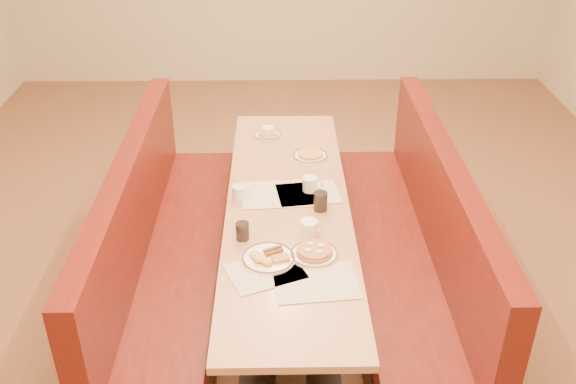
{
  "coord_description": "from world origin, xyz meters",
  "views": [
    {
      "loc": [
        -0.05,
        -3.11,
        2.67
      ],
      "look_at": [
        0.0,
        -0.03,
        0.85
      ],
      "focal_mm": 40.0,
      "sensor_mm": 36.0,
      "label": 1
    }
  ],
  "objects_px": {
    "coffee_mug_a": "(310,229)",
    "soda_tumbler_mid": "(320,201)",
    "diner_table": "(288,258)",
    "booth_right": "(409,258)",
    "coffee_mug_d": "(268,133)",
    "soda_tumbler_near": "(242,231)",
    "booth_left": "(166,261)",
    "pancake_plate": "(314,253)",
    "coffee_mug_c": "(311,184)",
    "eggs_plate": "(268,258)",
    "coffee_mug_b": "(240,192)"
  },
  "relations": [
    {
      "from": "diner_table",
      "to": "booth_right",
      "type": "relative_size",
      "value": 1.0
    },
    {
      "from": "pancake_plate",
      "to": "coffee_mug_b",
      "type": "height_order",
      "value": "coffee_mug_b"
    },
    {
      "from": "pancake_plate",
      "to": "eggs_plate",
      "type": "height_order",
      "value": "same"
    },
    {
      "from": "coffee_mug_d",
      "to": "booth_left",
      "type": "bearing_deg",
      "value": -101.33
    },
    {
      "from": "eggs_plate",
      "to": "coffee_mug_b",
      "type": "bearing_deg",
      "value": 105.59
    },
    {
      "from": "coffee_mug_a",
      "to": "soda_tumbler_mid",
      "type": "xyz_separation_m",
      "value": [
        0.07,
        0.27,
        0.0
      ]
    },
    {
      "from": "pancake_plate",
      "to": "soda_tumbler_mid",
      "type": "bearing_deg",
      "value": 82.64
    },
    {
      "from": "coffee_mug_c",
      "to": "soda_tumbler_near",
      "type": "relative_size",
      "value": 1.25
    },
    {
      "from": "coffee_mug_d",
      "to": "soda_tumbler_near",
      "type": "distance_m",
      "value": 1.21
    },
    {
      "from": "booth_right",
      "to": "eggs_plate",
      "type": "xyz_separation_m",
      "value": [
        -0.84,
        -0.53,
        0.4
      ]
    },
    {
      "from": "booth_right",
      "to": "coffee_mug_a",
      "type": "xyz_separation_m",
      "value": [
        -0.62,
        -0.32,
        0.44
      ]
    },
    {
      "from": "pancake_plate",
      "to": "coffee_mug_d",
      "type": "relative_size",
      "value": 2.19
    },
    {
      "from": "coffee_mug_d",
      "to": "soda_tumbler_near",
      "type": "bearing_deg",
      "value": -71.84
    },
    {
      "from": "booth_left",
      "to": "eggs_plate",
      "type": "bearing_deg",
      "value": -40.39
    },
    {
      "from": "coffee_mug_a",
      "to": "coffee_mug_d",
      "type": "xyz_separation_m",
      "value": [
        -0.23,
        1.19,
        -0.01
      ]
    },
    {
      "from": "booth_left",
      "to": "booth_right",
      "type": "bearing_deg",
      "value": 0.0
    },
    {
      "from": "coffee_mug_d",
      "to": "coffee_mug_c",
      "type": "bearing_deg",
      "value": -46.32
    },
    {
      "from": "eggs_plate",
      "to": "coffee_mug_a",
      "type": "relative_size",
      "value": 2.14
    },
    {
      "from": "pancake_plate",
      "to": "booth_left",
      "type": "bearing_deg",
      "value": 149.94
    },
    {
      "from": "booth_right",
      "to": "soda_tumbler_near",
      "type": "bearing_deg",
      "value": -160.92
    },
    {
      "from": "eggs_plate",
      "to": "soda_tumbler_near",
      "type": "relative_size",
      "value": 2.8
    },
    {
      "from": "diner_table",
      "to": "coffee_mug_c",
      "type": "xyz_separation_m",
      "value": [
        0.14,
        0.15,
        0.42
      ]
    },
    {
      "from": "coffee_mug_a",
      "to": "coffee_mug_b",
      "type": "bearing_deg",
      "value": 113.81
    },
    {
      "from": "eggs_plate",
      "to": "soda_tumbler_near",
      "type": "height_order",
      "value": "soda_tumbler_near"
    },
    {
      "from": "coffee_mug_c",
      "to": "booth_left",
      "type": "bearing_deg",
      "value": -171.74
    },
    {
      "from": "diner_table",
      "to": "booth_left",
      "type": "relative_size",
      "value": 1.0
    },
    {
      "from": "pancake_plate",
      "to": "eggs_plate",
      "type": "xyz_separation_m",
      "value": [
        -0.23,
        -0.03,
        -0.0
      ]
    },
    {
      "from": "coffee_mug_c",
      "to": "eggs_plate",
      "type": "bearing_deg",
      "value": -111.39
    },
    {
      "from": "booth_right",
      "to": "soda_tumbler_near",
      "type": "height_order",
      "value": "booth_right"
    },
    {
      "from": "booth_right",
      "to": "coffee_mug_a",
      "type": "height_order",
      "value": "booth_right"
    },
    {
      "from": "diner_table",
      "to": "coffee_mug_d",
      "type": "height_order",
      "value": "coffee_mug_d"
    },
    {
      "from": "booth_right",
      "to": "soda_tumbler_near",
      "type": "distance_m",
      "value": 1.12
    },
    {
      "from": "coffee_mug_b",
      "to": "coffee_mug_d",
      "type": "relative_size",
      "value": 0.98
    },
    {
      "from": "coffee_mug_d",
      "to": "soda_tumbler_near",
      "type": "relative_size",
      "value": 1.16
    },
    {
      "from": "booth_left",
      "to": "coffee_mug_d",
      "type": "relative_size",
      "value": 22.25
    },
    {
      "from": "coffee_mug_c",
      "to": "diner_table",
      "type": "bearing_deg",
      "value": -133.56
    },
    {
      "from": "coffee_mug_b",
      "to": "coffee_mug_c",
      "type": "distance_m",
      "value": 0.42
    },
    {
      "from": "coffee_mug_a",
      "to": "soda_tumbler_near",
      "type": "distance_m",
      "value": 0.35
    },
    {
      "from": "eggs_plate",
      "to": "coffee_mug_b",
      "type": "xyz_separation_m",
      "value": [
        -0.17,
        0.6,
        0.03
      ]
    },
    {
      "from": "coffee_mug_d",
      "to": "soda_tumbler_mid",
      "type": "bearing_deg",
      "value": -47.88
    },
    {
      "from": "coffee_mug_b",
      "to": "coffee_mug_d",
      "type": "height_order",
      "value": "coffee_mug_d"
    },
    {
      "from": "diner_table",
      "to": "eggs_plate",
      "type": "bearing_deg",
      "value": -101.62
    },
    {
      "from": "soda_tumbler_near",
      "to": "soda_tumbler_mid",
      "type": "relative_size",
      "value": 0.89
    },
    {
      "from": "coffee_mug_a",
      "to": "coffee_mug_b",
      "type": "distance_m",
      "value": 0.55
    },
    {
      "from": "booth_left",
      "to": "booth_right",
      "type": "height_order",
      "value": "same"
    },
    {
      "from": "booth_right",
      "to": "coffee_mug_c",
      "type": "relative_size",
      "value": 20.59
    },
    {
      "from": "coffee_mug_d",
      "to": "soda_tumbler_mid",
      "type": "xyz_separation_m",
      "value": [
        0.3,
        -0.92,
        0.01
      ]
    },
    {
      "from": "coffee_mug_a",
      "to": "coffee_mug_d",
      "type": "relative_size",
      "value": 1.13
    },
    {
      "from": "booth_right",
      "to": "coffee_mug_a",
      "type": "relative_size",
      "value": 19.68
    },
    {
      "from": "booth_right",
      "to": "coffee_mug_c",
      "type": "bearing_deg",
      "value": 165.78
    }
  ]
}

